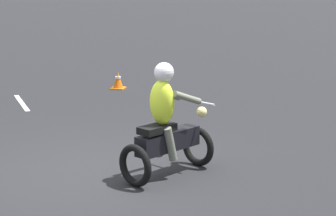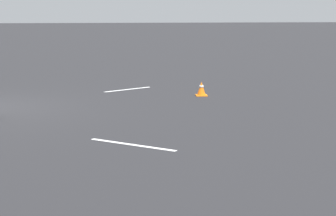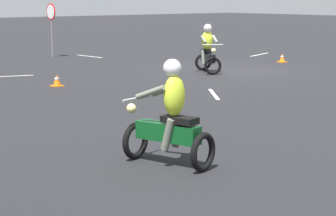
{
  "view_description": "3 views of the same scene",
  "coord_description": "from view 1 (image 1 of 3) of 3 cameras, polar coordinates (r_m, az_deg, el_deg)",
  "views": [
    {
      "loc": [
        8.6,
        3.45,
        3.04
      ],
      "look_at": [
        -0.08,
        1.08,
        1.0
      ],
      "focal_mm": 70.0,
      "sensor_mm": 36.0,
      "label": 1
    },
    {
      "loc": [
        -3.54,
        16.57,
        2.74
      ],
      "look_at": [
        -4.46,
        5.61,
        0.9
      ],
      "focal_mm": 70.0,
      "sensor_mm": 36.0,
      "label": 2
    },
    {
      "loc": [
        -16.45,
        16.43,
        2.58
      ],
      "look_at": [
        -8.85,
        10.13,
        0.9
      ],
      "focal_mm": 70.0,
      "sensor_mm": 36.0,
      "label": 3
    }
  ],
  "objects": [
    {
      "name": "lane_stripe_sw",
      "position": [
        14.59,
        -12.62,
        0.45
      ],
      "size": [
        1.45,
        1.09,
        0.01
      ],
      "primitive_type": "cube",
      "rotation": [
        0.0,
        0.0,
        5.34
      ],
      "color": "silver",
      "rests_on": "ground"
    },
    {
      "name": "ground_plane",
      "position": [
        9.76,
        -6.27,
        -5.46
      ],
      "size": [
        120.0,
        120.0,
        0.0
      ],
      "primitive_type": "plane",
      "color": "black"
    },
    {
      "name": "traffic_cone_mid_left",
      "position": [
        15.82,
        -4.37,
        2.39
      ],
      "size": [
        0.32,
        0.32,
        0.41
      ],
      "color": "orange",
      "rests_on": "ground"
    },
    {
      "name": "motorcycle_rider_foreground",
      "position": [
        9.27,
        -0.15,
        -1.69
      ],
      "size": [
        1.52,
        1.2,
        1.66
      ],
      "rotation": [
        0.0,
        0.0,
        1.07
      ],
      "color": "black",
      "rests_on": "ground"
    }
  ]
}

